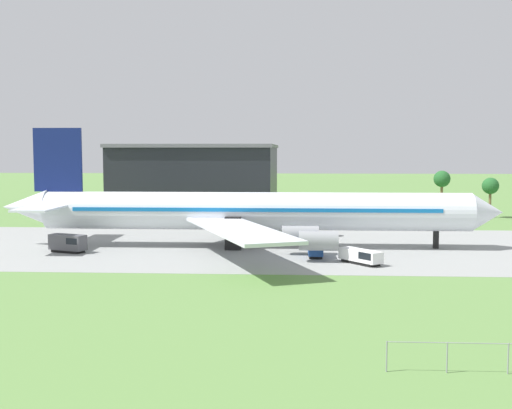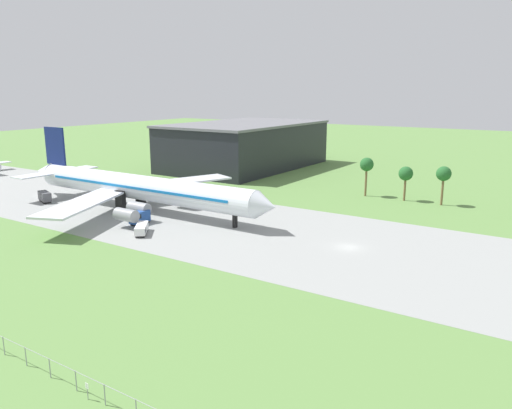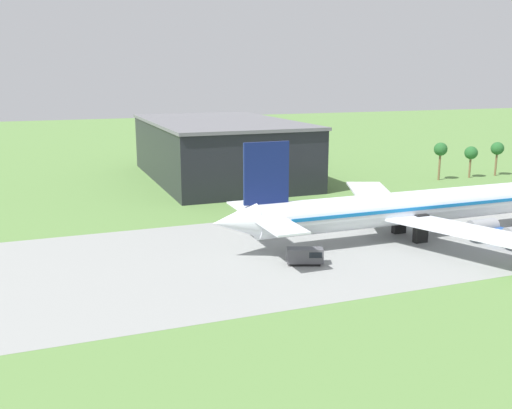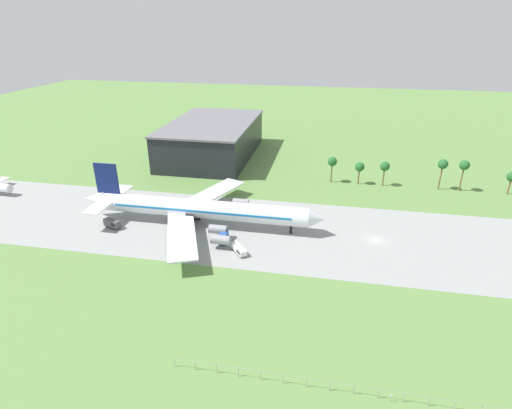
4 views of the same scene
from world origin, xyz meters
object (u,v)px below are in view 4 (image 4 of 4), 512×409
at_px(no_stopping_sign, 391,397).
at_px(terminal_building, 212,139).
at_px(fuel_truck, 239,250).
at_px(catering_van, 223,237).
at_px(baggage_tug, 112,224).
at_px(jet_airliner, 199,209).

height_order(no_stopping_sign, terminal_building, terminal_building).
height_order(fuel_truck, no_stopping_sign, fuel_truck).
bearing_deg(fuel_truck, catering_van, 139.00).
distance_m(fuel_truck, catering_van, 7.77).
distance_m(baggage_tug, terminal_building, 76.48).
height_order(baggage_tug, fuel_truck, baggage_tug).
relative_size(baggage_tug, fuel_truck, 0.95).
relative_size(jet_airliner, baggage_tug, 13.06).
distance_m(no_stopping_sign, terminal_building, 140.87).
relative_size(fuel_truck, no_stopping_sign, 3.69).
height_order(baggage_tug, catering_van, catering_van).
bearing_deg(fuel_truck, baggage_tug, 170.21).
bearing_deg(baggage_tug, terminal_building, 82.71).
height_order(jet_airliner, baggage_tug, jet_airliner).
height_order(fuel_truck, terminal_building, terminal_building).
relative_size(jet_airliner, catering_van, 17.18).
xyz_separation_m(catering_van, no_stopping_sign, (41.11, -46.08, -0.44)).
xyz_separation_m(baggage_tug, no_stopping_sign, (76.67, -48.14, -0.35)).
xyz_separation_m(fuel_truck, terminal_building, (-31.74, 82.72, 7.03)).
bearing_deg(jet_airliner, catering_van, -41.54).
bearing_deg(no_stopping_sign, fuel_truck, 130.70).
xyz_separation_m(jet_airliner, fuel_truck, (15.91, -14.00, -4.45)).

